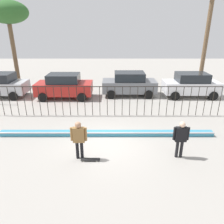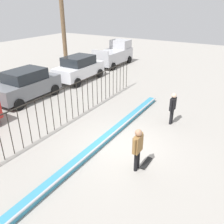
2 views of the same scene
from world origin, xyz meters
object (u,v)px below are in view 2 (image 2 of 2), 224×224
at_px(camera_operator, 173,106).
at_px(parked_car_white, 79,68).
at_px(parked_car_gray, 26,84).
at_px(skateboarder, 138,146).
at_px(pickup_truck, 114,54).
at_px(skateboard, 146,163).

relative_size(camera_operator, parked_car_white, 0.39).
bearing_deg(parked_car_gray, camera_operator, -81.72).
bearing_deg(skateboarder, camera_operator, 24.37).
xyz_separation_m(parked_car_gray, parked_car_white, (4.89, -0.33, 0.00)).
distance_m(camera_operator, parked_car_white, 9.31).
xyz_separation_m(skateboarder, pickup_truck, (13.46, 8.97, 0.02)).
distance_m(skateboard, parked_car_white, 11.51).
relative_size(parked_car_gray, pickup_truck, 0.91).
bearing_deg(pickup_truck, parked_car_white, 179.96).
bearing_deg(skateboard, camera_operator, -4.18).
bearing_deg(camera_operator, parked_car_white, -77.17).
distance_m(parked_car_gray, pickup_truck, 10.70).
relative_size(skateboarder, parked_car_white, 0.40).
distance_m(skateboarder, parked_car_white, 11.62).
height_order(skateboard, parked_car_white, parked_car_white).
bearing_deg(parked_car_gray, skateboard, -104.95).
bearing_deg(parked_car_white, camera_operator, -112.69).
xyz_separation_m(skateboarder, camera_operator, (4.23, 0.09, -0.02)).
xyz_separation_m(camera_operator, pickup_truck, (9.23, 8.88, 0.04)).
bearing_deg(skateboarder, pickup_truck, 56.79).
bearing_deg(skateboard, parked_car_white, 42.67).
height_order(camera_operator, pickup_truck, pickup_truck).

